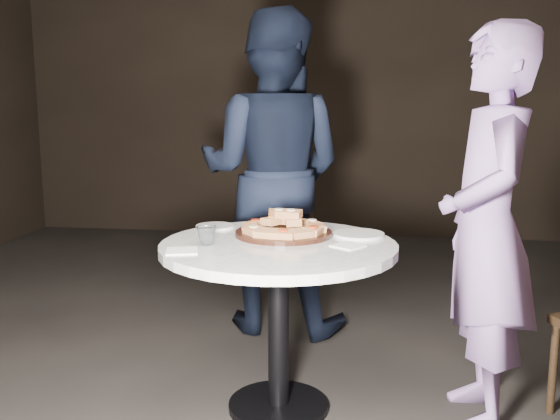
% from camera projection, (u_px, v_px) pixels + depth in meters
% --- Properties ---
extents(floor, '(7.00, 7.00, 0.00)m').
position_uv_depth(floor, '(283.00, 397.00, 2.83)').
color(floor, black).
rests_on(floor, ground).
extents(table, '(1.01, 1.01, 0.74)m').
position_uv_depth(table, '(278.00, 275.00, 2.62)').
color(table, black).
rests_on(table, ground).
extents(serving_board, '(0.56, 0.56, 0.02)m').
position_uv_depth(serving_board, '(284.00, 233.00, 2.74)').
color(serving_board, black).
rests_on(serving_board, table).
extents(focaccia_pile, '(0.38, 0.37, 0.10)m').
position_uv_depth(focaccia_pile, '(284.00, 224.00, 2.73)').
color(focaccia_pile, '#B87847').
rests_on(focaccia_pile, serving_board).
extents(plate_left, '(0.23, 0.23, 0.01)m').
position_uv_depth(plate_left, '(215.00, 226.00, 2.91)').
color(plate_left, white).
rests_on(plate_left, table).
extents(plate_right, '(0.27, 0.27, 0.01)m').
position_uv_depth(plate_right, '(359.00, 234.00, 2.73)').
color(plate_right, white).
rests_on(plate_right, table).
extents(water_glass, '(0.10, 0.10, 0.08)m').
position_uv_depth(water_glass, '(206.00, 235.00, 2.55)').
color(water_glass, silver).
rests_on(water_glass, table).
extents(napkin_near, '(0.15, 0.15, 0.01)m').
position_uv_depth(napkin_near, '(182.00, 251.00, 2.44)').
color(napkin_near, white).
rests_on(napkin_near, table).
extents(napkin_far, '(0.16, 0.16, 0.01)m').
position_uv_depth(napkin_far, '(348.00, 246.00, 2.53)').
color(napkin_far, white).
rests_on(napkin_far, table).
extents(chair_far, '(0.41, 0.43, 0.87)m').
position_uv_depth(chair_far, '(284.00, 226.00, 4.15)').
color(chair_far, black).
rests_on(chair_far, ground).
extents(diner_navy, '(0.97, 0.80, 1.83)m').
position_uv_depth(diner_navy, '(272.00, 173.00, 3.57)').
color(diner_navy, black).
rests_on(diner_navy, ground).
extents(diner_teal, '(0.41, 0.61, 1.63)m').
position_uv_depth(diner_teal, '(487.00, 229.00, 2.50)').
color(diner_teal, '#866BAA').
rests_on(diner_teal, ground).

